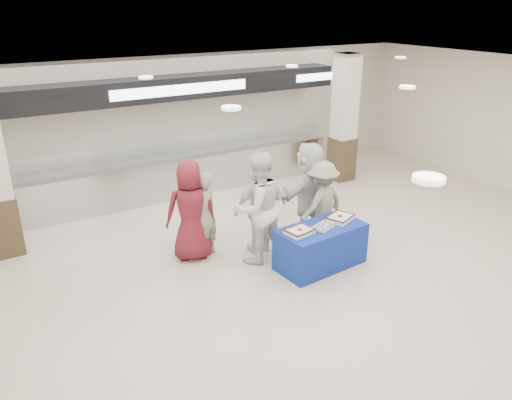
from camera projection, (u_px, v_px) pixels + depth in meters
ground at (318, 297)px, 7.90m from camera, size 14.00×14.00×0.00m
serving_line at (179, 147)px, 11.76m from camera, size 8.70×0.85×2.80m
column_right at (344, 121)px, 12.59m from camera, size 0.55×0.55×3.20m
display_table at (321, 246)px, 8.71m from camera, size 1.60×0.89×0.75m
sheet_cake_left at (300, 231)px, 8.32m from camera, size 0.48×0.40×0.09m
sheet_cake_right at (340, 218)px, 8.83m from camera, size 0.56×0.50×0.10m
cupcake_tray at (323, 226)px, 8.53m from camera, size 0.46×0.40×0.06m
civilian_maroon at (191, 211)px, 8.80m from camera, size 1.03×0.81×1.84m
soldier_a at (204, 215)px, 8.92m from camera, size 0.68×0.55×1.61m
chef_tall at (257, 208)px, 8.69m from camera, size 1.04×0.84×2.02m
chef_short at (260, 208)px, 9.04m from camera, size 1.06×0.50×1.75m
soldier_b at (321, 204)px, 9.34m from camera, size 1.17×0.80×1.66m
civilian_white at (309, 191)px, 9.58m from camera, size 1.89×1.17×1.94m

